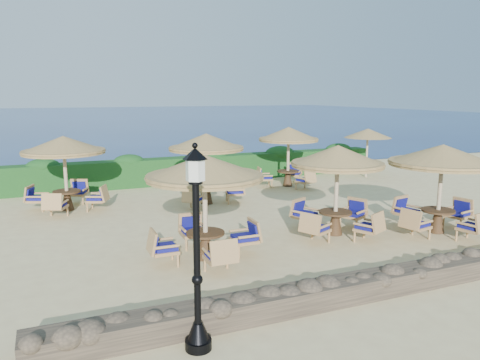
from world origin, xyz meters
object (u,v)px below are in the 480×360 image
Objects in this scene: cafe_set_2 at (441,170)px; cafe_set_5 at (288,145)px; cafe_set_1 at (337,175)px; cafe_set_3 at (64,159)px; lamp_post at (197,259)px; cafe_set_4 at (206,153)px; extra_parasol at (368,133)px; cafe_set_0 at (205,187)px.

cafe_set_2 and cafe_set_5 have the same top height.
cafe_set_3 is at bearing 139.05° from cafe_set_1.
cafe_set_5 is (7.86, 11.41, 0.32)m from lamp_post.
cafe_set_1 is 3.10m from cafe_set_2.
cafe_set_5 is at bearing 21.91° from cafe_set_4.
cafe_set_2 is at bearing -35.58° from cafe_set_3.
lamp_post is 17.41m from extra_parasol.
cafe_set_4 is at bearing 70.37° from lamp_post.
cafe_set_0 is at bearing -109.15° from cafe_set_4.
cafe_set_2 is 1.08× the size of cafe_set_4.
cafe_set_3 is (-14.07, -1.39, -0.33)m from extra_parasol.
lamp_post reaches higher than cafe_set_3.
cafe_set_4 is (-9.17, -2.37, -0.26)m from extra_parasol.
cafe_set_2 is at bearing -84.85° from cafe_set_5.
cafe_set_0 is at bearing -66.22° from cafe_set_3.
extra_parasol is 13.75m from cafe_set_0.
cafe_set_0 and cafe_set_2 have the same top height.
lamp_post is 1.14× the size of cafe_set_0.
cafe_set_5 is at bearing 49.38° from cafe_set_0.
cafe_set_3 is 9.36m from cafe_set_5.
lamp_post reaches higher than extra_parasol.
lamp_post is 1.38× the size of extra_parasol.
lamp_post reaches higher than cafe_set_4.
cafe_set_0 is 7.28m from cafe_set_3.
cafe_set_0 is 1.02× the size of cafe_set_4.
cafe_set_5 is (-0.72, 7.98, -0.02)m from cafe_set_2.
cafe_set_4 is at bearing 113.08° from cafe_set_1.
cafe_set_1 is at bearing -107.61° from cafe_set_5.
lamp_post is at bearing -158.25° from cafe_set_2.
lamp_post reaches higher than cafe_set_1.
cafe_set_1 reaches higher than extra_parasol.
cafe_set_1 and cafe_set_4 have the same top height.
lamp_post is 9.24m from cafe_set_2.
cafe_set_4 reaches higher than extra_parasol.
cafe_set_5 is at bearing 4.85° from cafe_set_3.
extra_parasol is 0.85× the size of cafe_set_4.
cafe_set_3 and cafe_set_4 have the same top height.
cafe_set_1 is (-6.95, -7.56, -0.38)m from extra_parasol.
cafe_set_1 is (5.65, 4.44, 0.24)m from lamp_post.
cafe_set_1 and cafe_set_3 have the same top height.
lamp_post is 7.18m from cafe_set_1.
cafe_set_5 is (9.33, 0.79, 0.03)m from cafe_set_3.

